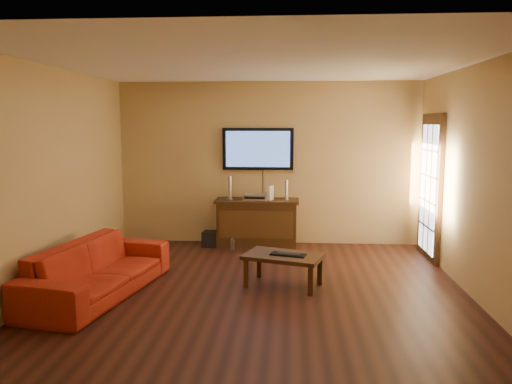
# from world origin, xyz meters

# --- Properties ---
(ground_plane) EXTENTS (5.00, 5.00, 0.00)m
(ground_plane) POSITION_xyz_m (0.00, 0.00, 0.00)
(ground_plane) COLOR black
(ground_plane) RESTS_ON ground
(room_walls) EXTENTS (5.00, 5.00, 5.00)m
(room_walls) POSITION_xyz_m (0.00, 0.62, 1.69)
(room_walls) COLOR tan
(room_walls) RESTS_ON ground
(french_door) EXTENTS (0.07, 1.02, 2.22)m
(french_door) POSITION_xyz_m (2.46, 1.70, 1.05)
(french_door) COLOR black
(french_door) RESTS_ON ground
(media_console) EXTENTS (1.36, 0.52, 0.78)m
(media_console) POSITION_xyz_m (-0.17, 2.23, 0.39)
(media_console) COLOR black
(media_console) RESTS_ON ground
(television) EXTENTS (1.18, 0.08, 0.70)m
(television) POSITION_xyz_m (-0.17, 2.45, 1.59)
(television) COLOR black
(television) RESTS_ON ground
(coffee_table) EXTENTS (1.06, 0.82, 0.41)m
(coffee_table) POSITION_xyz_m (0.30, 0.20, 0.35)
(coffee_table) COLOR black
(coffee_table) RESTS_ON ground
(sofa) EXTENTS (1.01, 2.22, 0.84)m
(sofa) POSITION_xyz_m (-1.87, -0.27, 0.42)
(sofa) COLOR #A72612
(sofa) RESTS_ON ground
(speaker_left) EXTENTS (0.10, 0.10, 0.38)m
(speaker_left) POSITION_xyz_m (-0.62, 2.24, 0.95)
(speaker_left) COLOR silver
(speaker_left) RESTS_ON media_console
(speaker_right) EXTENTS (0.09, 0.09, 0.32)m
(speaker_right) POSITION_xyz_m (0.31, 2.25, 0.92)
(speaker_right) COLOR silver
(speaker_right) RESTS_ON media_console
(av_receiver) EXTENTS (0.42, 0.32, 0.09)m
(av_receiver) POSITION_xyz_m (-0.18, 2.25, 0.82)
(av_receiver) COLOR silver
(av_receiver) RESTS_ON media_console
(game_console) EXTENTS (0.10, 0.18, 0.23)m
(game_console) POSITION_xyz_m (0.06, 2.20, 0.89)
(game_console) COLOR white
(game_console) RESTS_ON media_console
(subwoofer) EXTENTS (0.27, 0.27, 0.25)m
(subwoofer) POSITION_xyz_m (-0.93, 2.15, 0.12)
(subwoofer) COLOR black
(subwoofer) RESTS_ON ground
(bottle) EXTENTS (0.08, 0.08, 0.22)m
(bottle) POSITION_xyz_m (-0.53, 1.86, 0.10)
(bottle) COLOR white
(bottle) RESTS_ON ground
(keyboard) EXTENTS (0.46, 0.27, 0.03)m
(keyboard) POSITION_xyz_m (0.36, 0.16, 0.42)
(keyboard) COLOR black
(keyboard) RESTS_ON coffee_table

